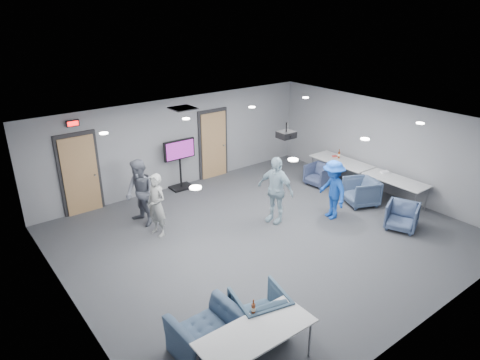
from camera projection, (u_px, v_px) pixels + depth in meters
floor at (266, 236)px, 10.35m from camera, size 9.00×9.00×0.00m
ceiling at (268, 127)px, 9.31m from camera, size 9.00×9.00×0.00m
wall_back at (179, 143)px, 12.76m from camera, size 9.00×0.02×2.70m
wall_front at (429, 261)px, 6.90m from camera, size 9.00×0.02×2.70m
wall_left at (68, 247)px, 7.29m from camera, size 0.02×8.00×2.70m
wall_right at (384, 147)px, 12.37m from camera, size 0.02×8.00×2.70m
door_left at (80, 175)px, 11.14m from camera, size 1.06×0.17×2.24m
door_right at (213, 145)px, 13.51m from camera, size 1.06×0.17×2.24m
exit_sign at (73, 123)px, 10.60m from camera, size 0.32×0.08×0.16m
hvac_diffuser at (183, 108)px, 11.09m from camera, size 0.60×0.60×0.03m
downlights at (268, 128)px, 9.32m from camera, size 6.18×3.78×0.02m
person_a at (157, 205)px, 10.13m from camera, size 0.49×0.64×1.55m
person_b at (140, 193)px, 10.58m from camera, size 0.73×0.90×1.71m
person_c at (275, 190)px, 10.73m from camera, size 0.67×1.10×1.74m
person_d at (333, 190)px, 10.94m from camera, size 0.85×1.14×1.57m
chair_right_a at (319, 175)px, 13.13m from camera, size 0.77×0.75×0.65m
chair_right_b at (361, 192)px, 11.82m from camera, size 1.08×1.07×0.75m
chair_right_c at (402, 216)px, 10.55m from camera, size 0.96×0.95×0.67m
chair_front_a at (260, 312)px, 7.19m from camera, size 1.01×1.03×0.79m
chair_front_b at (208, 334)px, 6.77m from camera, size 1.12×0.99×0.71m
table_right_a at (341, 162)px, 13.14m from camera, size 0.81×1.95×0.73m
table_right_b at (395, 181)px, 11.75m from camera, size 0.73×1.76×0.73m
table_front_left at (256, 334)px, 6.32m from camera, size 1.85×0.79×0.73m
bottle_front at (253, 309)px, 6.62m from camera, size 0.07×0.07×0.26m
bottle_right at (339, 155)px, 13.31m from camera, size 0.08×0.08×0.29m
snack_box at (335, 156)px, 13.47m from camera, size 0.18×0.15×0.03m
wrapper at (385, 172)px, 12.17m from camera, size 0.27×0.22×0.05m
tv_stand at (180, 161)px, 12.68m from camera, size 1.00×0.47×1.53m
projector at (286, 135)px, 9.85m from camera, size 0.39×0.37×0.37m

